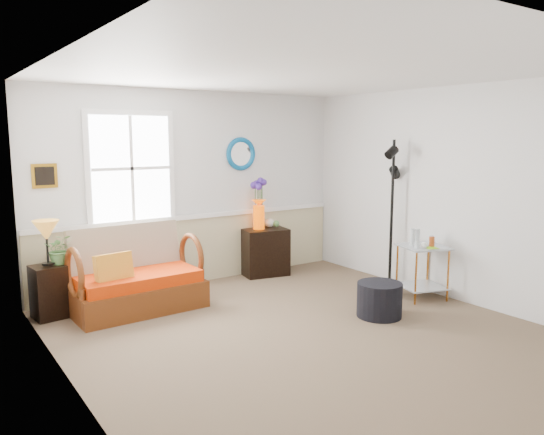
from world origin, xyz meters
TOP-DOWN VIEW (x-y plane):
  - floor at (0.00, 0.00)m, footprint 4.50×5.00m
  - ceiling at (0.00, 0.00)m, footprint 4.50×5.00m
  - walls at (0.00, 0.00)m, footprint 4.51×5.01m
  - wainscot at (0.00, 2.48)m, footprint 4.46×0.02m
  - chair_rail at (0.00, 2.47)m, footprint 4.46×0.04m
  - window at (-0.90, 2.47)m, footprint 1.14×0.06m
  - picture at (-1.92, 2.48)m, footprint 0.28×0.03m
  - mirror at (0.70, 2.48)m, footprint 0.47×0.07m
  - loveseat at (-1.13, 1.81)m, footprint 1.48×0.87m
  - throw_pillow at (-1.43, 1.67)m, footprint 0.43×0.16m
  - lamp_stand at (-2.03, 2.09)m, footprint 0.37×0.37m
  - table_lamp at (-2.02, 2.06)m, footprint 0.32×0.32m
  - potted_plant at (-1.90, 2.09)m, footprint 0.37×0.39m
  - cabinet at (0.97, 2.26)m, footprint 0.70×0.52m
  - flower_vase at (0.89, 2.31)m, footprint 0.29×0.29m
  - side_table at (1.95, 0.23)m, footprint 0.66×0.66m
  - tabletop_items at (1.93, 0.21)m, footprint 0.46×0.46m
  - floor_lamp at (2.07, 0.87)m, footprint 0.29×0.29m
  - ottoman at (1.01, 0.04)m, footprint 0.58×0.58m

SIDE VIEW (x-z plane):
  - floor at x=0.00m, z-range -0.01..0.01m
  - ottoman at x=1.01m, z-range 0.00..0.39m
  - lamp_stand at x=-2.03m, z-range 0.00..0.59m
  - side_table at x=1.95m, z-range 0.00..0.66m
  - cabinet at x=0.97m, z-range 0.00..0.68m
  - wainscot at x=0.00m, z-range 0.00..0.90m
  - loveseat at x=-1.13m, z-range 0.00..0.95m
  - throw_pillow at x=-1.43m, z-range 0.31..0.73m
  - potted_plant at x=-1.90m, z-range 0.59..0.85m
  - tabletop_items at x=1.93m, z-range 0.66..0.88m
  - table_lamp at x=-2.02m, z-range 0.59..1.10m
  - chair_rail at x=0.00m, z-range 0.89..0.95m
  - floor_lamp at x=2.07m, z-range 0.00..1.96m
  - flower_vase at x=0.89m, z-range 0.68..1.39m
  - walls at x=0.00m, z-range 0.00..2.60m
  - picture at x=-1.92m, z-range 1.41..1.69m
  - window at x=-0.90m, z-range 0.88..2.32m
  - mirror at x=0.70m, z-range 1.51..1.99m
  - ceiling at x=0.00m, z-range 2.60..2.60m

